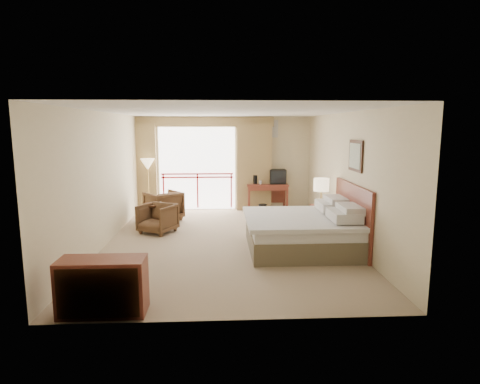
{
  "coord_description": "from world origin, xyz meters",
  "views": [
    {
      "loc": [
        -0.15,
        -8.2,
        2.39
      ],
      "look_at": [
        0.29,
        0.4,
        1.0
      ],
      "focal_mm": 30.0,
      "sensor_mm": 36.0,
      "label": 1
    }
  ],
  "objects": [
    {
      "name": "headboard",
      "position": [
        2.46,
        -0.6,
        0.65
      ],
      "size": [
        0.06,
        2.1,
        1.3
      ],
      "primitive_type": "cube",
      "color": "maroon",
      "rests_on": "wall_right"
    },
    {
      "name": "wall_right",
      "position": [
        2.5,
        0.0,
        1.35
      ],
      "size": [
        0.0,
        7.0,
        7.0
      ],
      "primitive_type": "plane",
      "rotation": [
        1.57,
        0.0,
        -1.57
      ],
      "color": "beige",
      "rests_on": "ground"
    },
    {
      "name": "desk",
      "position": [
        1.23,
        3.29,
        0.61
      ],
      "size": [
        1.19,
        0.58,
        0.78
      ],
      "rotation": [
        0.0,
        0.0,
        0.07
      ],
      "color": "maroon",
      "rests_on": "floor"
    },
    {
      "name": "armchair_far",
      "position": [
        -1.62,
        2.14,
        0.0
      ],
      "size": [
        1.14,
        1.14,
        0.75
      ],
      "primitive_type": "imported",
      "rotation": [
        0.0,
        0.0,
        -2.52
      ],
      "color": "#462F1E",
      "rests_on": "floor"
    },
    {
      "name": "curtain_left",
      "position": [
        -2.45,
        3.35,
        1.25
      ],
      "size": [
        1.0,
        0.26,
        2.5
      ],
      "primitive_type": "cube",
      "color": "olive",
      "rests_on": "wall_back"
    },
    {
      "name": "bed",
      "position": [
        1.5,
        -0.6,
        0.38
      ],
      "size": [
        2.13,
        2.06,
        0.97
      ],
      "color": "brown",
      "rests_on": "floor"
    },
    {
      "name": "floor_lamp",
      "position": [
        -2.15,
        3.02,
        1.32
      ],
      "size": [
        0.39,
        0.39,
        1.53
      ],
      "rotation": [
        0.0,
        0.0,
        0.04
      ],
      "color": "tan",
      "rests_on": "floor"
    },
    {
      "name": "dresser",
      "position": [
        -1.67,
        -3.22,
        0.37
      ],
      "size": [
        1.1,
        0.47,
        0.73
      ],
      "rotation": [
        0.0,
        0.0,
        0.08
      ],
      "color": "maroon",
      "rests_on": "floor"
    },
    {
      "name": "side_table",
      "position": [
        -1.73,
        1.3,
        0.4
      ],
      "size": [
        0.53,
        0.53,
        0.58
      ],
      "rotation": [
        0.0,
        0.0,
        -0.19
      ],
      "color": "black",
      "rests_on": "floor"
    },
    {
      "name": "tv",
      "position": [
        1.53,
        3.23,
        0.98
      ],
      "size": [
        0.46,
        0.37,
        0.42
      ],
      "rotation": [
        0.0,
        0.0,
        0.13
      ],
      "color": "black",
      "rests_on": "desk"
    },
    {
      "name": "table_lamp",
      "position": [
        2.14,
        0.62,
        1.1
      ],
      "size": [
        0.35,
        0.35,
        0.61
      ],
      "rotation": [
        0.0,
        0.0,
        -0.26
      ],
      "color": "tan",
      "rests_on": "nightstand"
    },
    {
      "name": "cup",
      "position": [
        1.03,
        3.18,
        0.83
      ],
      "size": [
        0.09,
        0.09,
        0.11
      ],
      "primitive_type": "cylinder",
      "rotation": [
        0.0,
        0.0,
        0.18
      ],
      "color": "white",
      "rests_on": "desk"
    },
    {
      "name": "wall_front",
      "position": [
        0.0,
        -3.5,
        1.35
      ],
      "size": [
        5.0,
        0.0,
        5.0
      ],
      "primitive_type": "plane",
      "rotation": [
        -1.57,
        0.0,
        0.0
      ],
      "color": "beige",
      "rests_on": "ground"
    },
    {
      "name": "framed_art",
      "position": [
        2.47,
        -0.6,
        1.85
      ],
      "size": [
        0.04,
        0.72,
        0.6
      ],
      "color": "black",
      "rests_on": "wall_right"
    },
    {
      "name": "balcony_railing",
      "position": [
        -0.8,
        3.46,
        0.81
      ],
      "size": [
        2.09,
        0.03,
        1.02
      ],
      "color": "#AB0E10",
      "rests_on": "wall_back"
    },
    {
      "name": "curtain_right",
      "position": [
        0.85,
        3.35,
        1.25
      ],
      "size": [
        1.0,
        0.26,
        2.5
      ],
      "primitive_type": "cube",
      "color": "olive",
      "rests_on": "wall_back"
    },
    {
      "name": "balcony_door",
      "position": [
        -0.8,
        3.48,
        1.2
      ],
      "size": [
        2.4,
        0.0,
        2.4
      ],
      "primitive_type": "plane",
      "rotation": [
        1.57,
        0.0,
        0.0
      ],
      "color": "white",
      "rests_on": "wall_back"
    },
    {
      "name": "nightstand",
      "position": [
        2.14,
        0.57,
        0.31
      ],
      "size": [
        0.48,
        0.55,
        0.63
      ],
      "primitive_type": "cube",
      "rotation": [
        0.0,
        0.0,
        -0.07
      ],
      "color": "maroon",
      "rests_on": "floor"
    },
    {
      "name": "wall_left",
      "position": [
        -2.5,
        0.0,
        1.35
      ],
      "size": [
        0.0,
        7.0,
        7.0
      ],
      "primitive_type": "plane",
      "rotation": [
        1.57,
        0.0,
        1.57
      ],
      "color": "beige",
      "rests_on": "ground"
    },
    {
      "name": "book",
      "position": [
        -1.73,
        1.3,
        0.59
      ],
      "size": [
        0.22,
        0.27,
        0.02
      ],
      "primitive_type": "imported",
      "rotation": [
        0.0,
        0.0,
        0.16
      ],
      "color": "white",
      "rests_on": "side_table"
    },
    {
      "name": "valance",
      "position": [
        -0.8,
        3.38,
        2.55
      ],
      "size": [
        4.4,
        0.22,
        0.28
      ],
      "primitive_type": "cube",
      "color": "olive",
      "rests_on": "wall_back"
    },
    {
      "name": "ceiling",
      "position": [
        0.0,
        0.0,
        2.7
      ],
      "size": [
        7.0,
        7.0,
        0.0
      ],
      "primitive_type": "plane",
      "rotation": [
        3.14,
        0.0,
        0.0
      ],
      "color": "white",
      "rests_on": "wall_back"
    },
    {
      "name": "coffee_maker",
      "position": [
        0.88,
        3.23,
        0.9
      ],
      "size": [
        0.15,
        0.15,
        0.26
      ],
      "primitive_type": "cylinder",
      "rotation": [
        0.0,
        0.0,
        -0.38
      ],
      "color": "black",
      "rests_on": "desk"
    },
    {
      "name": "floor",
      "position": [
        0.0,
        0.0,
        0.0
      ],
      "size": [
        7.0,
        7.0,
        0.0
      ],
      "primitive_type": "plane",
      "color": "gray",
      "rests_on": "ground"
    },
    {
      "name": "wall_back",
      "position": [
        0.0,
        3.5,
        1.35
      ],
      "size": [
        5.0,
        0.0,
        5.0
      ],
      "primitive_type": "plane",
      "rotation": [
        1.57,
        0.0,
        0.0
      ],
      "color": "beige",
      "rests_on": "ground"
    },
    {
      "name": "phone",
      "position": [
        2.09,
        0.42,
        0.67
      ],
      "size": [
        0.2,
        0.17,
        0.08
      ],
      "primitive_type": "cube",
      "rotation": [
        0.0,
        0.0,
        -0.23
      ],
      "color": "black",
      "rests_on": "nightstand"
    },
    {
      "name": "wastebasket",
      "position": [
        1.04,
        2.69,
        0.14
      ],
      "size": [
        0.23,
        0.23,
        0.28
      ],
      "primitive_type": "cylinder",
      "rotation": [
        0.0,
        0.0,
        0.06
      ],
      "color": "black",
      "rests_on": "floor"
    },
    {
      "name": "hvac_vent",
      "position": [
        1.3,
        3.47,
        2.35
      ],
      "size": [
        0.5,
        0.04,
        0.5
      ],
      "primitive_type": "cube",
      "color": "silver",
      "rests_on": "wall_back"
    },
    {
      "name": "armchair_near",
      "position": [
        -1.58,
        0.83,
        0.0
      ],
      "size": [
        0.98,
        0.98,
        0.67
      ],
      "primitive_type": "imported",
      "rotation": [
        0.0,
        0.0,
        -0.5
      ],
      "color": "#462F1E",
      "rests_on": "floor"
    }
  ]
}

